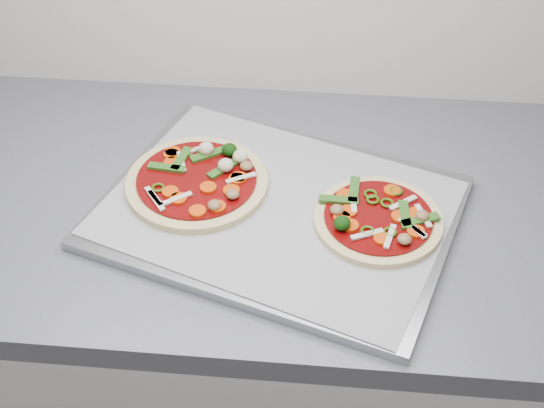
{
  "coord_description": "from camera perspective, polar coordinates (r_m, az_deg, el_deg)",
  "views": [
    {
      "loc": [
        -0.12,
        0.44,
        1.67
      ],
      "look_at": [
        -0.19,
        1.26,
        0.93
      ],
      "focal_mm": 50.0,
      "sensor_mm": 36.0,
      "label": 1
    }
  ],
  "objects": [
    {
      "name": "pizza_right",
      "position": [
        1.09,
        7.98,
        -1.12
      ],
      "size": [
        0.24,
        0.24,
        0.03
      ],
      "rotation": [
        0.0,
        0.0,
        -0.36
      ],
      "color": "beige",
      "rests_on": "parchment"
    },
    {
      "name": "parchment",
      "position": [
        1.12,
        0.4,
        -0.28
      ],
      "size": [
        0.57,
        0.5,
        0.0
      ],
      "primitive_type": "cube",
      "rotation": [
        0.0,
        0.0,
        -0.35
      ],
      "color": "gray",
      "rests_on": "baking_tray"
    },
    {
      "name": "countertop",
      "position": [
        1.17,
        9.56,
        -0.99
      ],
      "size": [
        3.6,
        0.6,
        0.04
      ],
      "primitive_type": "cube",
      "color": "slate",
      "rests_on": "base_cabinet"
    },
    {
      "name": "base_cabinet",
      "position": [
        1.51,
        7.61,
        -13.57
      ],
      "size": [
        3.6,
        0.6,
        0.86
      ],
      "primitive_type": "cube",
      "color": "silver",
      "rests_on": "ground"
    },
    {
      "name": "pizza_left",
      "position": [
        1.15,
        -5.52,
        1.8
      ],
      "size": [
        0.24,
        0.24,
        0.04
      ],
      "rotation": [
        0.0,
        0.0,
        -0.15
      ],
      "color": "beige",
      "rests_on": "parchment"
    },
    {
      "name": "baking_tray",
      "position": [
        1.12,
        0.4,
        -0.63
      ],
      "size": [
        0.6,
        0.51,
        0.02
      ],
      "primitive_type": "cube",
      "rotation": [
        0.0,
        0.0,
        -0.31
      ],
      "color": "#94949A",
      "rests_on": "countertop"
    }
  ]
}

